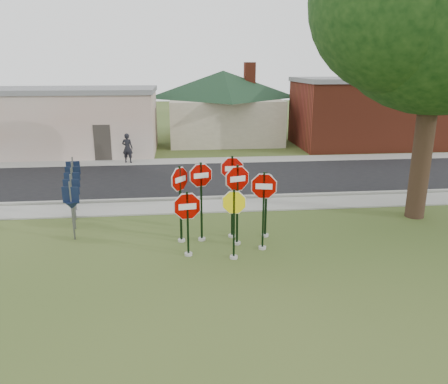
{
  "coord_description": "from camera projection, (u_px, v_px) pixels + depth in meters",
  "views": [
    {
      "loc": [
        -1.44,
        -11.53,
        5.63
      ],
      "look_at": [
        -0.03,
        2.0,
        1.65
      ],
      "focal_mm": 35.0,
      "sensor_mm": 36.0,
      "label": 1
    }
  ],
  "objects": [
    {
      "name": "building_house",
      "position": [
        223.0,
        92.0,
        32.9
      ],
      "size": [
        11.6,
        11.6,
        6.2
      ],
      "color": "beige",
      "rests_on": "ground"
    },
    {
      "name": "road",
      "position": [
        208.0,
        179.0,
        22.27
      ],
      "size": [
        60.0,
        7.0,
        0.04
      ],
      "primitive_type": "cube",
      "color": "black",
      "rests_on": "ground"
    },
    {
      "name": "stop_sign_back_left",
      "position": [
        201.0,
        190.0,
        14.06
      ],
      "size": [
        1.02,
        0.31,
        2.76
      ],
      "color": "#A5A39A",
      "rests_on": "ground"
    },
    {
      "name": "stop_sign_back_right",
      "position": [
        232.0,
        185.0,
        14.32
      ],
      "size": [
        1.03,
        0.24,
        2.9
      ],
      "color": "#A5A39A",
      "rests_on": "ground"
    },
    {
      "name": "stop_sign_far_right",
      "position": [
        266.0,
        196.0,
        14.48
      ],
      "size": [
        0.78,
        0.78,
        2.35
      ],
      "color": "#A5A39A",
      "rests_on": "ground"
    },
    {
      "name": "ground",
      "position": [
        232.0,
        265.0,
        12.73
      ],
      "size": [
        120.0,
        120.0,
        0.0
      ],
      "primitive_type": "plane",
      "color": "#354B1C",
      "rests_on": "ground"
    },
    {
      "name": "building_stucco",
      "position": [
        62.0,
        120.0,
        28.41
      ],
      "size": [
        12.2,
        6.2,
        4.2
      ],
      "color": "beige",
      "rests_on": "ground"
    },
    {
      "name": "route_sign_row",
      "position": [
        73.0,
        188.0,
        16.14
      ],
      "size": [
        1.43,
        4.63,
        2.0
      ],
      "color": "#59595E",
      "rests_on": "ground"
    },
    {
      "name": "stop_sign_right",
      "position": [
        264.0,
        200.0,
        13.4
      ],
      "size": [
        1.08,
        0.25,
        2.62
      ],
      "color": "#A5A39A",
      "rests_on": "ground"
    },
    {
      "name": "stop_sign_far_left",
      "position": [
        180.0,
        193.0,
        13.98
      ],
      "size": [
        0.71,
        0.83,
        2.67
      ],
      "color": "#A5A39A",
      "rests_on": "ground"
    },
    {
      "name": "sidewalk_near",
      "position": [
        216.0,
        206.0,
        17.97
      ],
      "size": [
        60.0,
        1.6,
        0.06
      ],
      "primitive_type": "cube",
      "color": "gray",
      "rests_on": "ground"
    },
    {
      "name": "pedestrian",
      "position": [
        127.0,
        148.0,
        25.55
      ],
      "size": [
        0.71,
        0.55,
        1.74
      ],
      "primitive_type": "imported",
      "rotation": [
        0.0,
        0.0,
        2.91
      ],
      "color": "black",
      "rests_on": "sidewalk_far"
    },
    {
      "name": "stop_sign_center",
      "position": [
        237.0,
        193.0,
        13.74
      ],
      "size": [
        1.07,
        0.35,
        2.76
      ],
      "color": "#A5A39A",
      "rests_on": "ground"
    },
    {
      "name": "stop_sign_left",
      "position": [
        188.0,
        216.0,
        13.03
      ],
      "size": [
        1.14,
        0.24,
        2.15
      ],
      "color": "#A5A39A",
      "rests_on": "ground"
    },
    {
      "name": "curb",
      "position": [
        214.0,
        198.0,
        18.91
      ],
      "size": [
        60.0,
        0.2,
        0.14
      ],
      "primitive_type": "cube",
      "color": "gray",
      "rests_on": "ground"
    },
    {
      "name": "bg_tree_right",
      "position": [
        446.0,
        65.0,
        38.17
      ],
      "size": [
        5.6,
        5.6,
        8.4
      ],
      "color": "black",
      "rests_on": "ground"
    },
    {
      "name": "sidewalk_far",
      "position": [
        203.0,
        161.0,
        26.37
      ],
      "size": [
        60.0,
        1.6,
        0.06
      ],
      "primitive_type": "cube",
      "color": "gray",
      "rests_on": "ground"
    },
    {
      "name": "stop_sign_yellow",
      "position": [
        234.0,
        216.0,
        12.81
      ],
      "size": [
        0.97,
        0.24,
        2.26
      ],
      "color": "#A5A39A",
      "rests_on": "ground"
    },
    {
      "name": "building_brick",
      "position": [
        368.0,
        112.0,
        30.91
      ],
      "size": [
        10.2,
        6.2,
        4.75
      ],
      "color": "maroon",
      "rests_on": "ground"
    }
  ]
}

